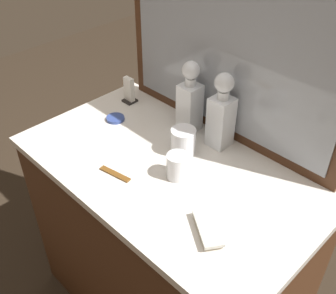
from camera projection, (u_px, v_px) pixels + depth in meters
dresser at (168, 245)px, 1.62m from camera, size 1.06×0.61×0.83m
dresser_mirror at (231, 34)px, 1.30m from camera, size 0.92×0.03×0.76m
crystal_decanter_far_right at (190, 103)px, 1.48m from camera, size 0.07×0.07×0.28m
crystal_decanter_far_left at (221, 117)px, 1.40m from camera, size 0.07×0.07×0.28m
crystal_tumbler_left at (183, 142)px, 1.41m from camera, size 0.09×0.09×0.09m
crystal_tumbler_far_right at (177, 167)px, 1.31m from camera, size 0.07×0.07×0.09m
silver_brush_far_left at (208, 229)px, 1.13m from camera, size 0.15×0.12×0.02m
porcelain_dish at (115, 118)px, 1.59m from camera, size 0.07×0.07×0.01m
tortoiseshell_comb at (115, 174)px, 1.33m from camera, size 0.12×0.04×0.01m
napkin_holder at (129, 92)px, 1.68m from camera, size 0.05×0.05×0.11m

